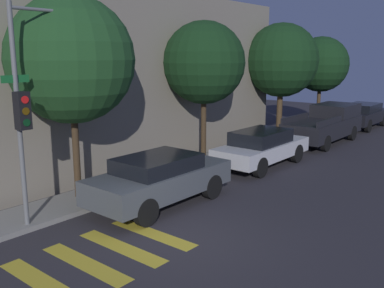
{
  "coord_description": "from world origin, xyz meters",
  "views": [
    {
      "loc": [
        -7.18,
        -6.29,
        4.35
      ],
      "look_at": [
        2.93,
        2.1,
        1.6
      ],
      "focal_mm": 40.0,
      "sensor_mm": 36.0,
      "label": 1
    }
  ],
  "objects": [
    {
      "name": "ground_plane",
      "position": [
        0.0,
        0.0,
        0.0
      ],
      "size": [
        60.0,
        60.0,
        0.0
      ],
      "primitive_type": "plane",
      "color": "#2D2B30"
    },
    {
      "name": "tree_behind_truck",
      "position": [
        17.5,
        4.26,
        3.78
      ],
      "size": [
        3.25,
        3.25,
        5.42
      ],
      "color": "#4C3823",
      "rests_on": "ground"
    },
    {
      "name": "pickup_truck",
      "position": [
        13.5,
        2.1,
        0.95
      ],
      "size": [
        5.52,
        2.0,
        1.83
      ],
      "color": "black",
      "rests_on": "ground"
    },
    {
      "name": "crosswalk",
      "position": [
        -3.2,
        0.8,
        0.0
      ],
      "size": [
        6.49,
        2.6,
        0.0
      ],
      "color": "gold",
      "rests_on": "ground"
    },
    {
      "name": "tree_near_corner",
      "position": [
        0.14,
        4.26,
        4.2
      ],
      "size": [
        3.64,
        3.64,
        6.03
      ],
      "color": "#42301E",
      "rests_on": "ground"
    },
    {
      "name": "building_row",
      "position": [
        0.0,
        8.28,
        3.38
      ],
      "size": [
        26.0,
        6.0,
        6.76
      ],
      "primitive_type": "cube",
      "color": "gray",
      "rests_on": "ground"
    },
    {
      "name": "sedan_middle",
      "position": [
        7.25,
        2.1,
        0.79
      ],
      "size": [
        4.67,
        1.8,
        1.46
      ],
      "color": "silver",
      "rests_on": "ground"
    },
    {
      "name": "sedan_near_corner",
      "position": [
        1.46,
        2.1,
        0.82
      ],
      "size": [
        4.56,
        1.89,
        1.5
      ],
      "color": "#4C5156",
      "rests_on": "ground"
    },
    {
      "name": "tree_far_end",
      "position": [
        12.63,
        4.26,
        4.07
      ],
      "size": [
        3.71,
        3.71,
        5.93
      ],
      "color": "#4C3823",
      "rests_on": "ground"
    },
    {
      "name": "sedan_far_end",
      "position": [
        19.14,
        2.1,
        0.81
      ],
      "size": [
        4.64,
        1.78,
        1.48
      ],
      "color": "black",
      "rests_on": "ground"
    },
    {
      "name": "sidewalk",
      "position": [
        0.0,
        4.04,
        0.07
      ],
      "size": [
        26.0,
        1.68,
        0.14
      ],
      "primitive_type": "cube",
      "color": "gray",
      "rests_on": "ground"
    },
    {
      "name": "traffic_light_pole",
      "position": [
        -1.56,
        3.37,
        3.57
      ],
      "size": [
        2.39,
        0.56,
        5.57
      ],
      "color": "slate",
      "rests_on": "ground"
    },
    {
      "name": "tree_midblock",
      "position": [
        6.27,
        4.26,
        4.03
      ],
      "size": [
        3.26,
        3.26,
        5.67
      ],
      "color": "#42301E",
      "rests_on": "ground"
    }
  ]
}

